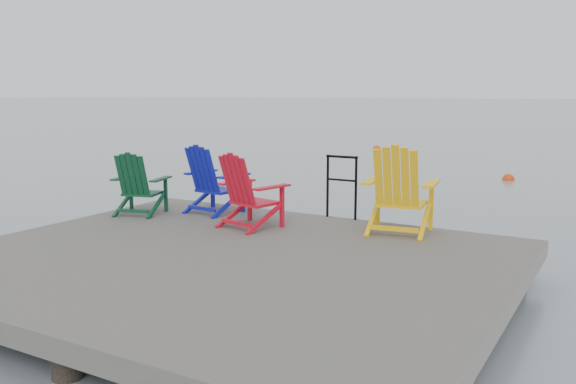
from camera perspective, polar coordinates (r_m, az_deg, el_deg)
The scene contains 9 objects.
ground at distance 6.95m, azimuth -5.72°, elevation -9.87°, with size 400.00×400.00×0.00m, color slate.
dock at distance 6.84m, azimuth -5.77°, elevation -7.12°, with size 6.00×5.00×1.40m.
handrail at distance 8.65m, azimuth 5.04°, elevation 1.07°, with size 0.48×0.04×0.90m.
chair_green at distance 9.15m, azimuth -13.82°, elevation 0.77°, with size 0.85×0.81×0.91m.
chair_blue at distance 9.06m, azimuth -7.13°, elevation 1.19°, with size 0.87×0.82×1.00m.
chair_red at distance 8.03m, azimuth -3.76°, elevation 0.12°, with size 0.90×0.85×0.99m.
chair_yellow at distance 7.80m, azimuth 10.37°, elevation 0.23°, with size 0.99×0.93×1.12m.
buoy_a at distance 16.95m, azimuth 19.92°, elevation 1.07°, with size 0.32×0.32×0.32m, color red.
buoy_b at distance 24.68m, azimuth 8.30°, elevation 3.97°, with size 0.32×0.32×0.32m, color #D7460C.
Camera 1 is at (3.86, -5.31, 2.29)m, focal length 38.00 mm.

